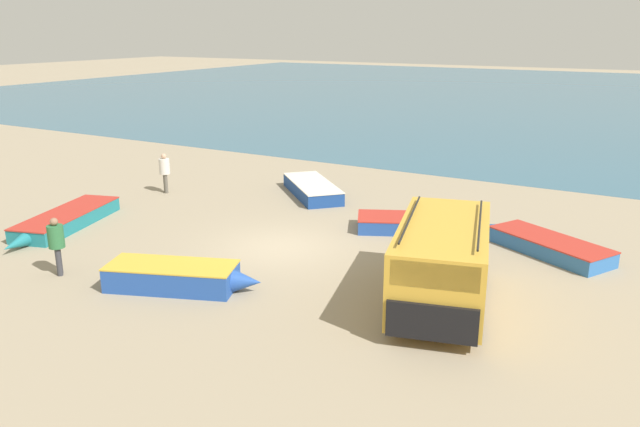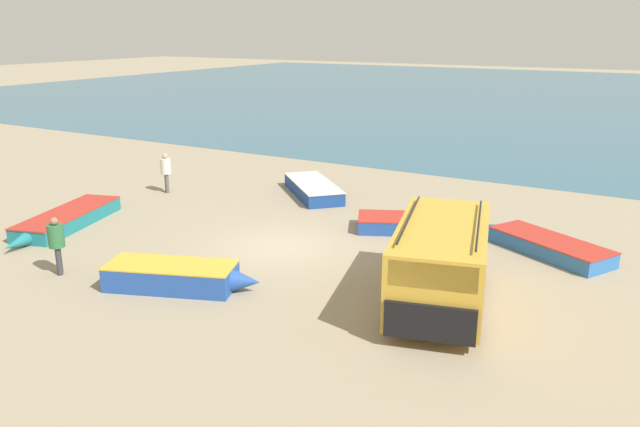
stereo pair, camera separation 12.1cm
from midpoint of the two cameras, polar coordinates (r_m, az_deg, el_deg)
ground_plane at (r=19.77m, az=-3.51°, el=-3.15°), size 200.00×200.00×0.00m
sea_water at (r=68.58m, az=21.56°, el=9.92°), size 120.00×80.00×0.01m
parked_van at (r=15.65m, az=11.22°, el=-4.32°), size 3.29×5.34×2.24m
fishing_rowboat_0 at (r=25.95m, az=-0.58°, el=2.35°), size 4.25×4.12×0.55m
fishing_rowboat_1 at (r=17.07m, az=-12.71°, el=-5.62°), size 4.22×2.44×0.67m
fishing_rowboat_2 at (r=21.58m, az=8.61°, el=-0.91°), size 4.24×2.84×0.49m
fishing_rowboat_3 at (r=23.48m, az=-22.08°, el=-0.51°), size 2.68×5.50×0.51m
fishing_rowboat_4 at (r=20.46m, az=20.17°, el=-2.75°), size 4.47×3.04×0.50m
fisherman_0 at (r=26.89m, az=-13.79°, el=3.96°), size 0.44×0.44×1.67m
fisherman_1 at (r=18.82m, az=-22.79°, el=-2.29°), size 0.44×0.44×1.67m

